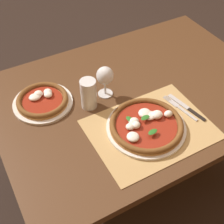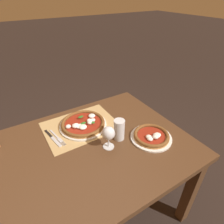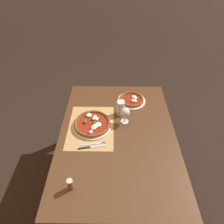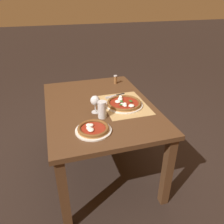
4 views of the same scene
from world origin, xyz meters
name	(u,v)px [view 2 (image 2 of 4)]	position (x,y,z in m)	size (l,w,h in m)	color
ground_plane	(92,212)	(0.00, 0.00, 0.00)	(24.00, 24.00, 0.00)	black
dining_table	(86,159)	(0.00, 0.00, 0.64)	(1.34, 0.96, 0.74)	#4C301C
paper_placemat	(81,126)	(-0.07, -0.23, 0.74)	(0.51, 0.39, 0.00)	tan
pizza_near	(83,124)	(-0.09, -0.21, 0.76)	(0.34, 0.34, 0.05)	silver
pizza_far	(151,136)	(-0.42, 0.14, 0.76)	(0.27, 0.27, 0.05)	silver
wine_glass	(108,134)	(-0.14, 0.06, 0.85)	(0.08, 0.08, 0.16)	silver
pint_glass	(119,130)	(-0.24, 0.03, 0.81)	(0.07, 0.07, 0.15)	silver
fork	(57,137)	(0.11, -0.19, 0.75)	(0.05, 0.20, 0.00)	#B7B7BC
knife	(53,138)	(0.14, -0.20, 0.75)	(0.06, 0.21, 0.01)	black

